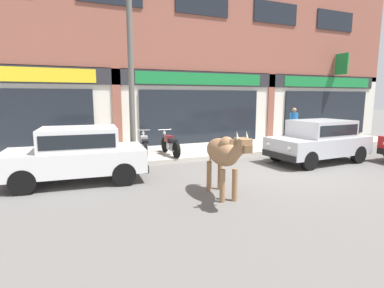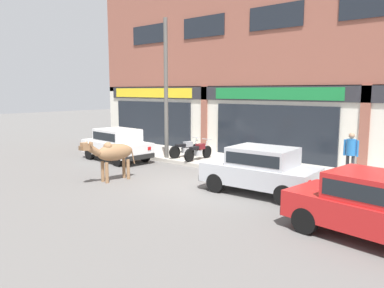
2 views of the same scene
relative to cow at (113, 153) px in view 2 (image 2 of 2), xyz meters
name	(u,v)px [view 2 (image 2 of 2)]	position (x,y,z in m)	size (l,w,h in m)	color
ground_plane	(196,185)	(2.60, 1.45, -1.01)	(90.00, 90.00, 0.00)	#605E5B
sidewalk	(253,166)	(2.60, 5.21, -0.93)	(19.00, 3.12, 0.16)	#B7AFA3
shop_building	(278,47)	(2.60, 7.02, 4.04)	(23.00, 1.40, 10.46)	#8E5142
cow	(113,153)	(0.00, 0.00, 0.00)	(0.70, 2.15, 1.61)	#936B47
car_0	(117,143)	(-2.96, 2.54, -0.19)	(3.71, 1.87, 1.46)	black
car_1	(261,168)	(4.82, 1.92, -0.19)	(3.68, 1.78, 1.46)	black
car_2	(375,204)	(8.53, 0.23, -0.19)	(3.75, 2.05, 1.46)	black
motorcycle_0	(186,149)	(-0.65, 4.64, -0.46)	(0.62, 1.80, 0.88)	black
motorcycle_1	(198,151)	(0.26, 4.45, -0.46)	(0.52, 1.81, 0.88)	black
pedestrian	(351,151)	(6.50, 5.10, 0.14)	(0.50, 0.32, 1.60)	#2D2D33
utility_pole	(166,89)	(-1.19, 3.95, 2.23)	(0.18, 0.18, 6.15)	#595651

